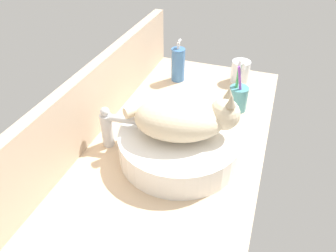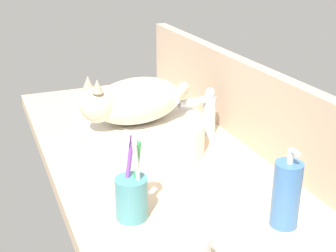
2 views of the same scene
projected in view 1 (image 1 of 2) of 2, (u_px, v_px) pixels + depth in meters
The scene contains 8 objects.
ground_plane at pixel (170, 153), 101.50cm from camera, with size 121.20×55.40×4.00cm, color #D1B28E.
backsplash_panel at pixel (91, 103), 100.65cm from camera, with size 121.20×3.60×21.91cm, color tan.
sink_basin at pixel (179, 145), 95.31cm from camera, with size 35.18×35.18×8.12cm, color white.
cat at pixel (185, 117), 89.47cm from camera, with size 23.61×31.70×14.00cm.
faucet at pixel (110, 126), 97.28cm from camera, with size 3.94×11.86×13.60cm.
soap_dispenser at pixel (178, 64), 131.18cm from camera, with size 5.46×5.46×16.79cm.
toothbrush_cup at pixel (238, 97), 114.72cm from camera, with size 6.58×6.58×18.73cm.
water_glass at pixel (240, 73), 132.09cm from camera, with size 7.41×7.41×8.74cm.
Camera 1 is at (-72.31, -24.70, 65.35)cm, focal length 35.00 mm.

